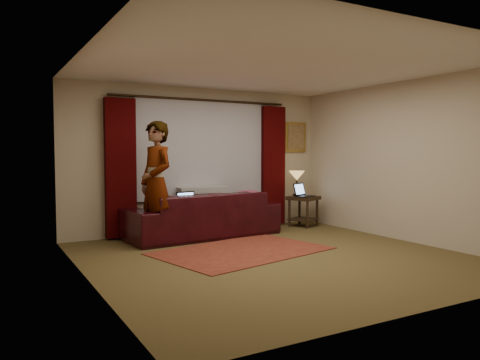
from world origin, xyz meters
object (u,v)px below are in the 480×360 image
at_px(laptop_table, 305,190).
at_px(person, 156,183).
at_px(end_table, 303,211).
at_px(tiffany_lamp, 297,183).
at_px(laptop_sofa, 191,200).
at_px(sofa, 203,206).

height_order(laptop_table, person, person).
bearing_deg(laptop_table, end_table, 48.49).
xyz_separation_m(tiffany_lamp, person, (-3.04, -0.52, 0.13)).
height_order(tiffany_lamp, laptop_table, tiffany_lamp).
xyz_separation_m(laptop_sofa, tiffany_lamp, (2.42, 0.41, 0.17)).
bearing_deg(laptop_table, sofa, 154.88).
bearing_deg(laptop_sofa, sofa, 20.66).
relative_size(end_table, person, 0.31).
bearing_deg(tiffany_lamp, sofa, -174.96).
xyz_separation_m(sofa, person, (-0.94, -0.33, 0.43)).
bearing_deg(end_table, laptop_sofa, -173.67).
xyz_separation_m(laptop_sofa, laptop_table, (2.45, 0.18, 0.06)).
distance_m(laptop_sofa, laptop_table, 2.46).
relative_size(sofa, laptop_sofa, 6.67).
xyz_separation_m(laptop_table, person, (-3.08, -0.29, 0.24)).
bearing_deg(laptop_sofa, person, 175.26).
height_order(laptop_sofa, person, person).
distance_m(laptop_sofa, person, 0.71).
bearing_deg(sofa, laptop_table, 174.12).
relative_size(laptop_sofa, tiffany_lamp, 0.80).
xyz_separation_m(sofa, tiffany_lamp, (2.11, 0.19, 0.30)).
bearing_deg(person, laptop_table, 84.05).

